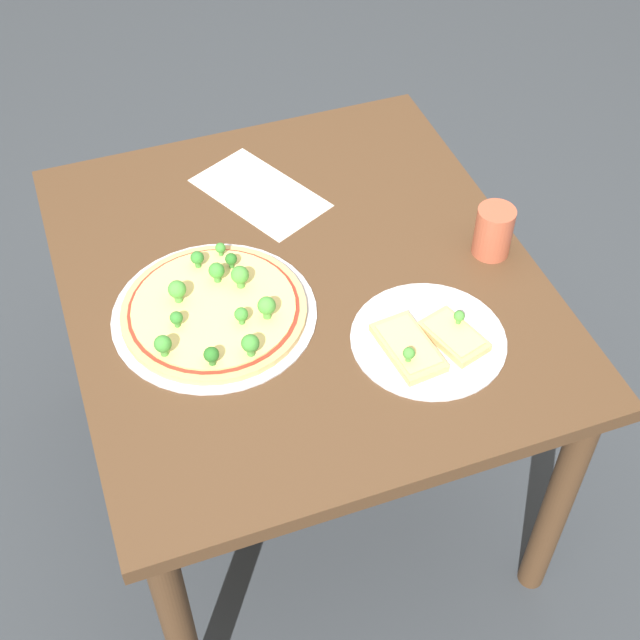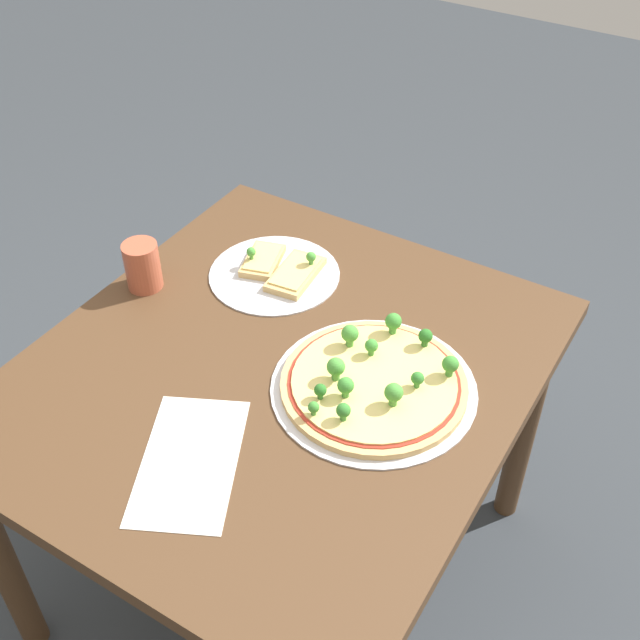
{
  "view_description": "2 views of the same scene",
  "coord_description": "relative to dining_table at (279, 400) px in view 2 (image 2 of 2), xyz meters",
  "views": [
    {
      "loc": [
        -1.23,
        0.4,
        1.98
      ],
      "look_at": [
        -0.15,
        0.01,
        0.73
      ],
      "focal_mm": 50.0,
      "sensor_mm": 36.0,
      "label": 1
    },
    {
      "loc": [
        0.93,
        0.67,
        1.82
      ],
      "look_at": [
        -0.15,
        0.01,
        0.73
      ],
      "focal_mm": 45.0,
      "sensor_mm": 36.0,
      "label": 2
    }
  ],
  "objects": [
    {
      "name": "paper_menu",
      "position": [
        0.28,
        0.0,
        0.1
      ],
      "size": [
        0.34,
        0.28,
        0.0
      ],
      "primitive_type": "cube",
      "rotation": [
        0.0,
        0.0,
        0.45
      ],
      "color": "silver",
      "rests_on": "dining_table"
    },
    {
      "name": "pizza_tray_slice",
      "position": [
        -0.26,
        -0.17,
        0.1
      ],
      "size": [
        0.3,
        0.3,
        0.06
      ],
      "color": "silver",
      "rests_on": "dining_table"
    },
    {
      "name": "drinking_cup",
      "position": [
        -0.07,
        -0.4,
        0.15
      ],
      "size": [
        0.08,
        0.08,
        0.11
      ],
      "primitive_type": "cylinder",
      "color": "#AD5138",
      "rests_on": "dining_table"
    },
    {
      "name": "ground_plane",
      "position": [
        0.0,
        0.0,
        -0.62
      ],
      "size": [
        8.0,
        8.0,
        0.0
      ],
      "primitive_type": "plane",
      "color": "#33383D"
    },
    {
      "name": "pizza_tray_whole",
      "position": [
        -0.05,
        0.19,
        0.11
      ],
      "size": [
        0.4,
        0.4,
        0.07
      ],
      "color": "silver",
      "rests_on": "dining_table"
    },
    {
      "name": "dining_table",
      "position": [
        0.0,
        0.0,
        0.0
      ],
      "size": [
        1.05,
        0.94,
        0.71
      ],
      "color": "#4C331E",
      "rests_on": "ground_plane"
    }
  ]
}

